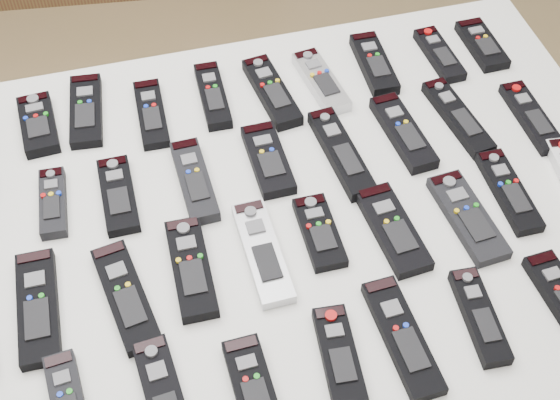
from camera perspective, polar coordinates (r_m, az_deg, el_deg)
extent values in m
plane|color=olive|center=(2.04, -2.60, -11.78)|extent=(4.00, 4.00, 0.00)
cube|color=white|center=(1.33, 0.00, -1.09)|extent=(1.25, 0.88, 0.04)
cylinder|color=beige|center=(2.01, 12.92, 3.57)|extent=(0.04, 0.04, 0.74)
cube|color=black|center=(1.49, -17.26, 5.28)|extent=(0.07, 0.15, 0.02)
cube|color=black|center=(1.50, -14.00, 6.36)|extent=(0.07, 0.18, 0.02)
cube|color=black|center=(1.47, -9.39, 6.23)|extent=(0.05, 0.17, 0.02)
cube|color=black|center=(1.49, -4.94, 7.62)|extent=(0.05, 0.17, 0.02)
cube|color=black|center=(1.49, -0.60, 7.91)|extent=(0.07, 0.19, 0.02)
cube|color=#B7B7BC|center=(1.51, 3.02, 8.64)|extent=(0.07, 0.18, 0.02)
cube|color=black|center=(1.56, 6.90, 9.86)|extent=(0.06, 0.17, 0.02)
cube|color=black|center=(1.61, 11.58, 10.37)|extent=(0.05, 0.15, 0.02)
cube|color=black|center=(1.65, 14.56, 10.93)|extent=(0.06, 0.15, 0.02)
cube|color=black|center=(1.36, -16.27, -0.20)|extent=(0.05, 0.14, 0.02)
cube|color=black|center=(1.35, -11.75, 0.34)|extent=(0.05, 0.16, 0.02)
cube|color=black|center=(1.34, -6.27, 1.40)|extent=(0.05, 0.18, 0.02)
cube|color=black|center=(1.37, -0.88, 2.97)|extent=(0.06, 0.16, 0.02)
cube|color=black|center=(1.38, 4.50, 3.45)|extent=(0.07, 0.21, 0.02)
cube|color=black|center=(1.43, 8.99, 4.91)|extent=(0.07, 0.19, 0.02)
cube|color=black|center=(1.48, 12.87, 5.94)|extent=(0.07, 0.20, 0.02)
cube|color=black|center=(1.52, 17.91, 5.79)|extent=(0.05, 0.18, 0.02)
cube|color=black|center=(1.24, -17.28, -7.50)|extent=(0.06, 0.20, 0.02)
cube|color=black|center=(1.22, -11.20, -6.92)|extent=(0.09, 0.20, 0.02)
cube|color=black|center=(1.23, -6.52, -4.99)|extent=(0.06, 0.19, 0.02)
cube|color=#B7B7BC|center=(1.25, -1.28, -3.84)|extent=(0.06, 0.20, 0.02)
cube|color=black|center=(1.27, 2.91, -2.37)|extent=(0.06, 0.14, 0.02)
cube|color=black|center=(1.28, 8.26, -2.15)|extent=(0.08, 0.18, 0.02)
cube|color=black|center=(1.32, 13.56, -1.23)|extent=(0.07, 0.19, 0.02)
cube|color=black|center=(1.38, 16.39, 0.61)|extent=(0.05, 0.18, 0.02)
cube|color=black|center=(1.13, -2.00, -13.53)|extent=(0.06, 0.15, 0.02)
cube|color=black|center=(1.15, 4.34, -11.28)|extent=(0.06, 0.16, 0.02)
cube|color=black|center=(1.18, 8.95, -9.87)|extent=(0.06, 0.20, 0.02)
cube|color=black|center=(1.22, 14.39, -8.24)|extent=(0.05, 0.16, 0.02)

